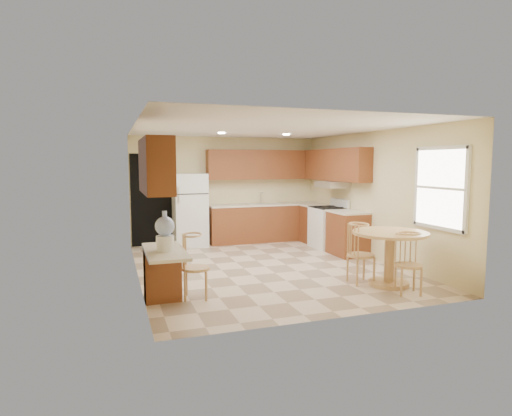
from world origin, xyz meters
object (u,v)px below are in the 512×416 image
object	(u,v)px
refrigerator	(190,210)
dining_table	(390,250)
stove	(328,227)
chair_table_a	(364,248)
chair_table_b	(413,259)
water_crock	(165,233)
chair_desk	(197,261)

from	to	relation	value
refrigerator	dining_table	xyz separation A→B (m)	(2.35, -4.15, -0.28)
stove	chair_table_a	bearing A→B (deg)	-107.47
stove	chair_table_b	size ratio (longest dim) A/B	1.24
chair_table_a	dining_table	bearing A→B (deg)	66.67
chair_table_b	water_crock	bearing A→B (deg)	10.16
chair_table_a	chair_table_b	size ratio (longest dim) A/B	1.07
stove	dining_table	world-z (taller)	stove
stove	water_crock	size ratio (longest dim) A/B	2.12
water_crock	chair_desk	bearing A→B (deg)	28.23
chair_table_b	chair_table_a	bearing A→B (deg)	-44.30
chair_table_b	chair_desk	size ratio (longest dim) A/B	0.97
stove	refrigerator	bearing A→B (deg)	157.01
refrigerator	water_crock	world-z (taller)	refrigerator
refrigerator	dining_table	world-z (taller)	refrigerator
dining_table	water_crock	size ratio (longest dim) A/B	2.21
refrigerator	water_crock	bearing A→B (deg)	-104.21
stove	dining_table	distance (m)	2.98
chair_table_a	chair_desk	xyz separation A→B (m)	(-2.60, 0.09, -0.02)
stove	chair_table_a	xyz separation A→B (m)	(-0.87, -2.77, 0.10)
chair_table_b	chair_desk	bearing A→B (deg)	4.35
dining_table	chair_desk	size ratio (longest dim) A/B	1.26
refrigerator	chair_desk	world-z (taller)	refrigerator
chair_table_b	chair_desk	distance (m)	3.05
chair_table_b	water_crock	xyz separation A→B (m)	(-3.40, 0.54, 0.47)
chair_table_a	chair_table_b	distance (m)	0.78
dining_table	water_crock	distance (m)	3.43
chair_table_a	chair_desk	size ratio (longest dim) A/B	1.04
water_crock	chair_table_a	bearing A→B (deg)	2.93
chair_desk	water_crock	bearing A→B (deg)	-48.71
stove	chair_table_b	bearing A→B (deg)	-98.62
chair_table_a	refrigerator	bearing A→B (deg)	-151.89
refrigerator	water_crock	xyz separation A→B (m)	(-1.05, -4.15, 0.18)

